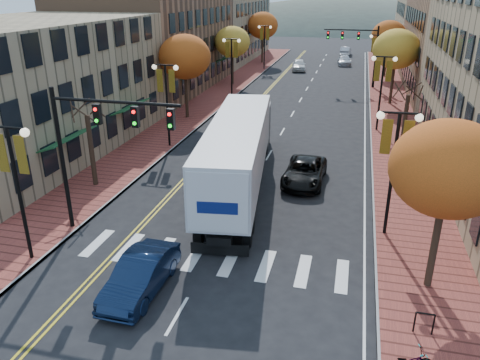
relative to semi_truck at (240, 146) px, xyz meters
The scene contains 30 objects.
ground 10.54m from the semi_truck, 86.18° to the right, with size 200.00×200.00×0.00m, color black.
sidewalk_left 23.91m from the semi_truck, 110.47° to the left, with size 4.00×85.00×0.15m, color brown.
sidewalk_right 24.42m from the semi_truck, 66.52° to the left, with size 4.00×85.00×0.15m, color brown.
building_left_near 16.67m from the semi_truck, behind, with size 12.00×22.00×9.00m, color #9E8966.
building_left_mid 30.66m from the semi_truck, 122.33° to the left, with size 12.00×24.00×11.00m, color brown.
building_left_far 53.39m from the semi_truck, 107.81° to the left, with size 12.00×26.00×9.50m, color #9E8966.
building_right_far 57.18m from the semi_truck, 70.37° to the left, with size 15.00×20.00×11.00m, color #9E8966.
tree_left_a 8.61m from the semi_truck, 165.09° to the right, with size 0.28×0.28×4.20m.
tree_left_b 16.36m from the semi_truck, 121.11° to the left, with size 4.48×4.48×7.21m.
tree_left_c 31.03m from the semi_truck, 105.60° to the left, with size 4.16×4.16×6.69m.
tree_left_d 48.60m from the semi_truck, 99.87° to the left, with size 4.61×4.61×7.42m.
tree_right_a 12.95m from the semi_truck, 40.31° to the right, with size 4.16×4.16×6.69m.
tree_right_b 12.43m from the semi_truck, 38.80° to the left, with size 0.28×0.28×4.20m.
tree_right_c 25.85m from the semi_truck, 67.85° to the left, with size 4.48×4.48×7.21m.
tree_right_d 41.04m from the semi_truck, 76.32° to the left, with size 4.35×4.35×7.00m.
lamp_left_a 12.41m from the semi_truck, 123.72° to the right, with size 1.96×0.36×6.05m.
lamp_left_b 9.12m from the semi_truck, 139.69° to the left, with size 1.96×0.36×6.05m.
lamp_left_c 24.81m from the semi_truck, 106.00° to the left, with size 1.96×0.36×6.05m.
lamp_left_d 42.37m from the semi_truck, 99.27° to the left, with size 1.96×0.36×6.05m.
lamp_right_a 9.37m from the semi_truck, 27.26° to the right, with size 1.96×0.36×6.05m.
lamp_right_b 16.13m from the semi_truck, 59.31° to the left, with size 1.96×0.36×6.05m.
lamp_right_c 32.87m from the semi_truck, 75.56° to the left, with size 1.96×0.36×6.05m.
traffic_mast_near 8.99m from the semi_truck, 123.60° to the right, with size 6.10×0.35×7.00m.
traffic_mast_far 32.46m from the semi_truck, 79.03° to the left, with size 6.10×0.34×7.00m.
semi_truck is the anchor object (origin of this frame).
navy_sedan 11.34m from the semi_truck, 96.14° to the right, with size 1.57×4.50×1.48m, color #0C1933.
black_suv 4.33m from the semi_truck, 20.51° to the left, with size 2.33×5.05×1.40m, color black.
car_far_white 42.44m from the semi_truck, 92.60° to the left, with size 1.86×4.63×1.58m, color silver.
car_far_silver 49.33m from the semi_truck, 85.17° to the left, with size 1.94×4.76×1.38m, color #B1B2B9.
car_far_oncoming 60.17m from the semi_truck, 86.25° to the left, with size 1.54×4.43×1.46m, color #B3B3BB.
Camera 1 is at (5.53, -14.82, 11.05)m, focal length 35.00 mm.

